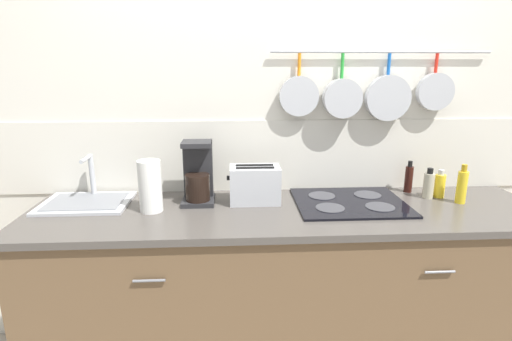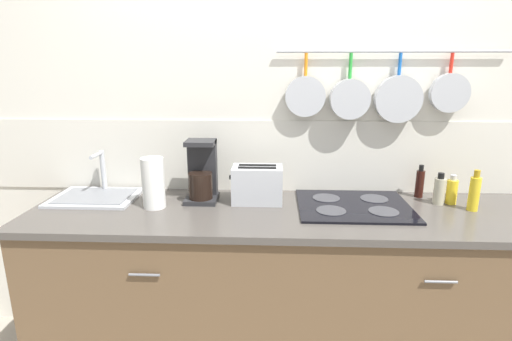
{
  "view_description": "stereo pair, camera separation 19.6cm",
  "coord_description": "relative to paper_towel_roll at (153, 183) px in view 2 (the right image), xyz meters",
  "views": [
    {
      "loc": [
        -0.28,
        -1.9,
        1.63
      ],
      "look_at": [
        -0.17,
        0.0,
        1.12
      ],
      "focal_mm": 28.0,
      "sensor_mm": 36.0,
      "label": 1
    },
    {
      "loc": [
        -0.08,
        -1.9,
        1.63
      ],
      "look_at": [
        -0.17,
        0.0,
        1.12
      ],
      "focal_mm": 28.0,
      "sensor_mm": 36.0,
      "label": 2
    }
  ],
  "objects": [
    {
      "name": "cabinet_base",
      "position": [
        0.69,
        -0.02,
        -0.61
      ],
      "size": [
        2.6,
        0.64,
        0.88
      ],
      "color": "brown",
      "rests_on": "ground_plane"
    },
    {
      "name": "coffee_maker",
      "position": [
        0.23,
        0.13,
        0.0
      ],
      "size": [
        0.17,
        0.18,
        0.33
      ],
      "color": "#262628",
      "rests_on": "countertop"
    },
    {
      "name": "cooktop",
      "position": [
        1.03,
        0.05,
        -0.12
      ],
      "size": [
        0.57,
        0.49,
        0.01
      ],
      "color": "black",
      "rests_on": "countertop"
    },
    {
      "name": "bottle_vinegar",
      "position": [
        1.62,
        0.03,
        -0.04
      ],
      "size": [
        0.05,
        0.05,
        0.21
      ],
      "color": "yellow",
      "rests_on": "countertop"
    },
    {
      "name": "toaster",
      "position": [
        0.53,
        0.1,
        -0.03
      ],
      "size": [
        0.28,
        0.16,
        0.2
      ],
      "color": "#B7BABF",
      "rests_on": "countertop"
    },
    {
      "name": "bottle_cooking_wine",
      "position": [
        1.42,
        0.23,
        -0.05
      ],
      "size": [
        0.04,
        0.04,
        0.18
      ],
      "color": "#33140F",
      "rests_on": "countertop"
    },
    {
      "name": "wall_back",
      "position": [
        0.69,
        0.35,
        0.23
      ],
      "size": [
        7.2,
        0.16,
        2.6
      ],
      "color": "silver",
      "rests_on": "ground_plane"
    },
    {
      "name": "countertop",
      "position": [
        0.69,
        -0.02,
        -0.15
      ],
      "size": [
        2.64,
        0.66,
        0.03
      ],
      "color": "#4C4742",
      "rests_on": "cabinet_base"
    },
    {
      "name": "paper_towel_roll",
      "position": [
        0.0,
        0.0,
        0.0
      ],
      "size": [
        0.11,
        0.11,
        0.26
      ],
      "color": "white",
      "rests_on": "countertop"
    },
    {
      "name": "sink_basin",
      "position": [
        -0.36,
        0.13,
        -0.11
      ],
      "size": [
        0.45,
        0.34,
        0.24
      ],
      "color": "#B7BABF",
      "rests_on": "countertop"
    },
    {
      "name": "bottle_sesame_oil",
      "position": [
        1.55,
        0.13,
        -0.06
      ],
      "size": [
        0.06,
        0.06,
        0.16
      ],
      "color": "yellow",
      "rests_on": "countertop"
    },
    {
      "name": "bottle_olive_oil",
      "position": [
        1.48,
        0.12,
        -0.06
      ],
      "size": [
        0.06,
        0.06,
        0.17
      ],
      "color": "#BFB799",
      "rests_on": "countertop"
    }
  ]
}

